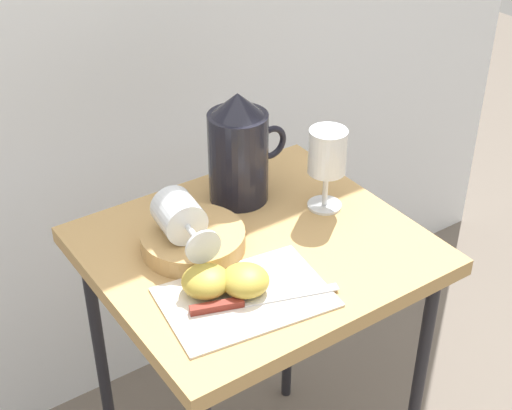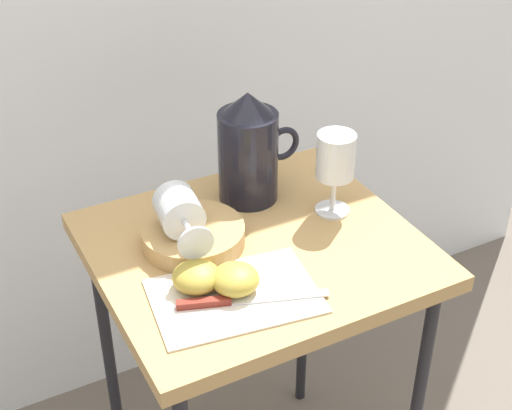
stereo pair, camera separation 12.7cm
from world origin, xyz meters
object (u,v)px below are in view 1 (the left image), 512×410
at_px(pitcher, 239,157).
at_px(apple_half_right, 245,280).
at_px(table, 256,275).
at_px(apple_half_left, 206,281).
at_px(wine_glass_tipped_near, 180,217).
at_px(knife, 243,302).
at_px(wine_glass_upright, 327,156).
at_px(basket_tray, 193,240).

xyz_separation_m(pitcher, apple_half_right, (-0.15, -0.24, -0.06)).
height_order(table, apple_half_left, apple_half_left).
bearing_deg(pitcher, table, -112.47).
distance_m(wine_glass_tipped_near, apple_half_right, 0.16).
bearing_deg(knife, apple_half_left, 117.21).
bearing_deg(apple_half_right, knife, -130.19).
xyz_separation_m(table, apple_half_right, (-0.09, -0.10, 0.10)).
relative_size(apple_half_left, apple_half_right, 1.00).
height_order(wine_glass_upright, knife, wine_glass_upright).
height_order(pitcher, apple_half_right, pitcher).
bearing_deg(apple_half_right, pitcher, 58.53).
bearing_deg(wine_glass_tipped_near, basket_tray, -5.16).
xyz_separation_m(basket_tray, apple_half_left, (-0.04, -0.12, 0.01)).
distance_m(basket_tray, apple_half_left, 0.12).
distance_m(wine_glass_tipped_near, knife, 0.19).
bearing_deg(table, apple_half_left, -154.75).
bearing_deg(wine_glass_upright, knife, -151.94).
relative_size(pitcher, apple_half_left, 2.78).
bearing_deg(basket_tray, apple_half_left, -111.11).
height_order(wine_glass_tipped_near, apple_half_right, wine_glass_tipped_near).
relative_size(basket_tray, apple_half_left, 2.31).
distance_m(wine_glass_upright, knife, 0.34).
bearing_deg(knife, basket_tray, 85.27).
bearing_deg(knife, table, 48.56).
distance_m(pitcher, apple_half_right, 0.29).
height_order(basket_tray, wine_glass_tipped_near, wine_glass_tipped_near).
distance_m(basket_tray, pitcher, 0.19).
distance_m(apple_half_left, apple_half_right, 0.06).
xyz_separation_m(basket_tray, wine_glass_upright, (0.27, -0.02, 0.09)).
height_order(apple_half_left, apple_half_right, same).
bearing_deg(basket_tray, knife, -94.73).
bearing_deg(pitcher, wine_glass_tipped_near, -152.94).
bearing_deg(apple_half_left, pitcher, 46.16).
distance_m(pitcher, knife, 0.33).
xyz_separation_m(basket_tray, wine_glass_tipped_near, (-0.02, 0.00, 0.05)).
bearing_deg(wine_glass_tipped_near, table, -23.58).
height_order(basket_tray, wine_glass_upright, wine_glass_upright).
relative_size(wine_glass_tipped_near, apple_half_right, 1.89).
height_order(wine_glass_tipped_near, knife, wine_glass_tipped_near).
height_order(wine_glass_upright, wine_glass_tipped_near, wine_glass_upright).
height_order(pitcher, knife, pitcher).
relative_size(pitcher, wine_glass_tipped_near, 1.47).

